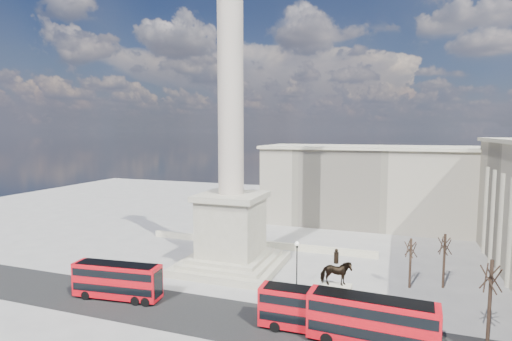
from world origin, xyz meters
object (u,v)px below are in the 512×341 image
object	(u,v)px
red_bus_a	(118,280)
pedestrian_standing	(383,319)
pedestrian_crossing	(321,289)
victorian_lamp	(297,261)
red_bus_b	(313,310)
red_bus_c	(372,321)
nelsons_column	(231,179)
pedestrian_walking	(414,322)
equestrian_statue	(335,299)

from	to	relation	value
red_bus_a	pedestrian_standing	xyz separation A→B (m)	(29.64, 3.20, -1.36)
red_bus_a	pedestrian_crossing	distance (m)	24.18
pedestrian_crossing	victorian_lamp	bearing A→B (deg)	42.16
victorian_lamp	red_bus_b	bearing A→B (deg)	-67.74
pedestrian_standing	red_bus_c	bearing A→B (deg)	68.08
nelsons_column	pedestrian_walking	xyz separation A→B (m)	(24.34, -11.05, -12.01)
pedestrian_standing	victorian_lamp	bearing A→B (deg)	-42.57
pedestrian_walking	pedestrian_crossing	size ratio (longest dim) A/B	1.20
red_bus_a	red_bus_c	xyz separation A→B (m)	(28.78, -0.93, 0.21)
equestrian_statue	pedestrian_walking	size ratio (longest dim) A/B	4.42
red_bus_a	red_bus_c	world-z (taller)	red_bus_c
nelsons_column	red_bus_b	distance (m)	23.60
pedestrian_crossing	pedestrian_walking	bearing A→B (deg)	-154.86
red_bus_b	red_bus_c	world-z (taller)	red_bus_c
nelsons_column	red_bus_b	size ratio (longest dim) A/B	4.71
red_bus_c	victorian_lamp	xyz separation A→B (m)	(-9.67, 10.78, 1.13)
red_bus_b	pedestrian_walking	bearing A→B (deg)	20.98
victorian_lamp	pedestrian_walking	xyz separation A→B (m)	(13.45, -6.21, -2.68)
victorian_lamp	pedestrian_walking	world-z (taller)	victorian_lamp
red_bus_a	pedestrian_standing	distance (m)	29.84
victorian_lamp	red_bus_c	bearing A→B (deg)	-48.13
equestrian_statue	pedestrian_crossing	xyz separation A→B (m)	(-2.72, 7.12, -2.01)
red_bus_c	pedestrian_crossing	xyz separation A→B (m)	(-6.48, 10.14, -1.70)
pedestrian_walking	pedestrian_standing	size ratio (longest dim) A/B	1.02
victorian_lamp	pedestrian_crossing	world-z (taller)	victorian_lamp
red_bus_b	equestrian_statue	xyz separation A→B (m)	(1.83, 2.19, 0.52)
red_bus_a	victorian_lamp	xyz separation A→B (m)	(19.12, 9.86, 1.34)
nelsons_column	equestrian_statue	bearing A→B (deg)	-36.90
red_bus_a	pedestrian_walking	size ratio (longest dim) A/B	5.94
equestrian_statue	pedestrian_standing	xyz separation A→B (m)	(4.61, 1.11, -1.87)
pedestrian_standing	equestrian_statue	bearing A→B (deg)	3.26
red_bus_b	equestrian_statue	world-z (taller)	equestrian_statue
nelsons_column	red_bus_b	bearing A→B (deg)	-44.69
nelsons_column	pedestrian_standing	bearing A→B (deg)	-28.25
equestrian_statue	victorian_lamp	bearing A→B (deg)	127.27
pedestrian_standing	pedestrian_walking	bearing A→B (deg)	178.37
red_bus_b	pedestrian_standing	size ratio (longest dim) A/B	5.95
red_bus_b	victorian_lamp	xyz separation A→B (m)	(-4.07, 9.95, 1.35)
nelsons_column	pedestrian_standing	size ratio (longest dim) A/B	28.03
red_bus_c	victorian_lamp	world-z (taller)	victorian_lamp
equestrian_statue	nelsons_column	bearing A→B (deg)	143.10
red_bus_b	pedestrian_crossing	world-z (taller)	red_bus_b
red_bus_b	pedestrian_crossing	bearing A→B (deg)	94.63
red_bus_b	red_bus_c	xyz separation A→B (m)	(5.59, -0.83, 0.21)
red_bus_c	pedestrian_walking	size ratio (longest dim) A/B	6.44
equestrian_statue	pedestrian_standing	size ratio (longest dim) A/B	4.49
pedestrian_standing	pedestrian_crossing	size ratio (longest dim) A/B	1.18
pedestrian_walking	victorian_lamp	bearing A→B (deg)	133.45
red_bus_c	pedestrian_walking	distance (m)	6.14
equestrian_statue	pedestrian_walking	world-z (taller)	equestrian_statue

